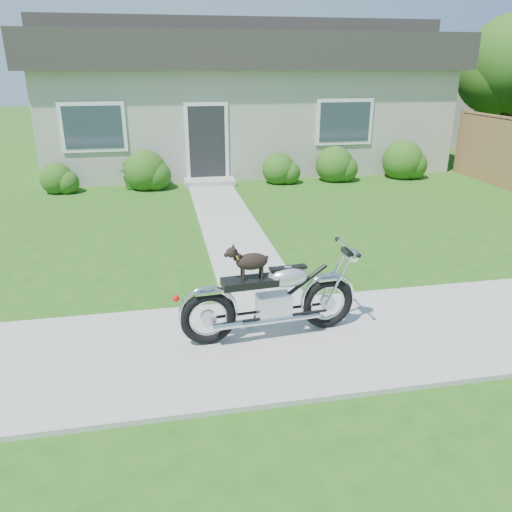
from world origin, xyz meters
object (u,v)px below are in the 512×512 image
Objects in this scene: house at (242,97)px; potted_plant_right at (328,166)px; potted_plant_left at (131,174)px; motorcycle_with_dog at (273,296)px.

house reaches higher than potted_plant_right.
potted_plant_right is at bearing 0.00° from potted_plant_left.
potted_plant_left is 0.36× the size of motorcycle_with_dog.
house is 5.66× the size of motorcycle_with_dog.
house is 12.08m from motorcycle_with_dog.
potted_plant_left is 0.97× the size of potted_plant_right.
motorcycle_with_dog reaches higher than potted_plant_left.
house is 4.32m from potted_plant_right.
house is at bearing 43.59° from potted_plant_left.
motorcycle_with_dog is at bearing -97.78° from house.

